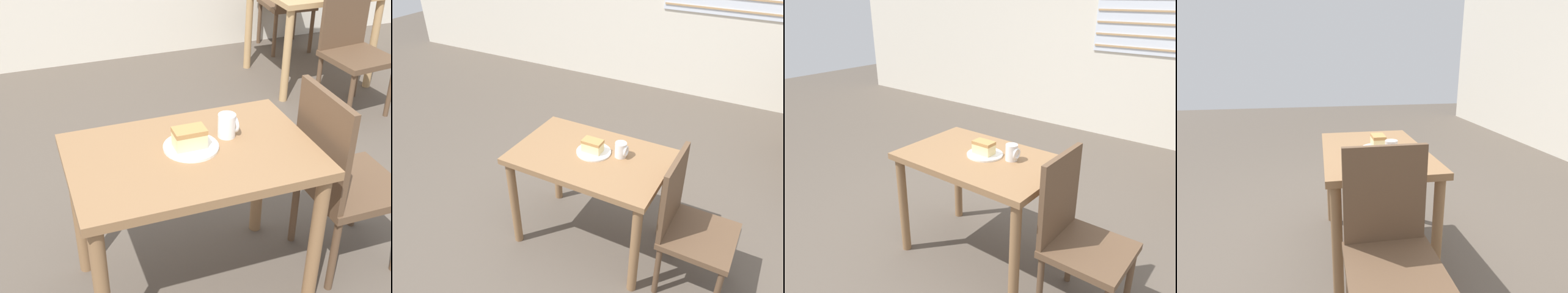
# 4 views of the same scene
# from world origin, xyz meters

# --- Properties ---
(ground_plane) EXTENTS (14.00, 14.00, 0.00)m
(ground_plane) POSITION_xyz_m (0.00, 0.00, 0.00)
(ground_plane) COLOR brown
(dining_table_near) EXTENTS (1.00, 0.66, 0.74)m
(dining_table_near) POSITION_xyz_m (-0.14, 0.14, 0.62)
(dining_table_near) COLOR olive
(dining_table_near) RESTS_ON ground_plane
(chair_near_window) EXTENTS (0.42, 0.42, 0.93)m
(chair_near_window) POSITION_xyz_m (0.55, 0.09, 0.49)
(chair_near_window) COLOR brown
(chair_near_window) RESTS_ON ground_plane
(plate) EXTENTS (0.23, 0.23, 0.01)m
(plate) POSITION_xyz_m (-0.14, 0.17, 0.75)
(plate) COLOR white
(plate) RESTS_ON dining_table_near
(cake_slice) EXTENTS (0.13, 0.08, 0.08)m
(cake_slice) POSITION_xyz_m (-0.14, 0.17, 0.79)
(cake_slice) COLOR beige
(cake_slice) RESTS_ON plate
(coffee_mug) EXTENTS (0.08, 0.07, 0.10)m
(coffee_mug) POSITION_xyz_m (0.04, 0.21, 0.79)
(coffee_mug) COLOR white
(coffee_mug) RESTS_ON dining_table_near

